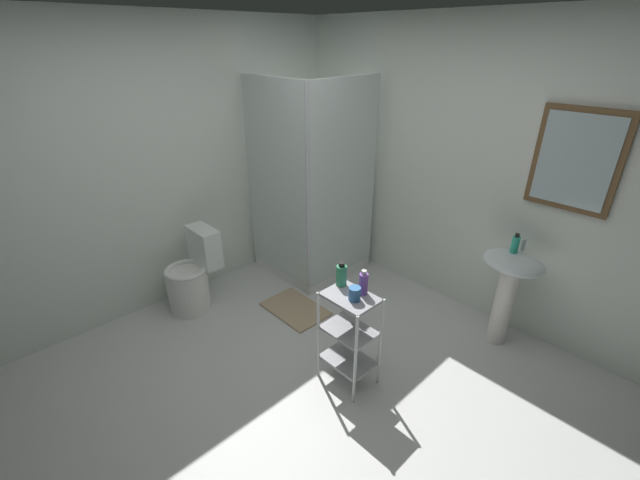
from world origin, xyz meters
name	(u,v)px	position (x,y,z in m)	size (l,w,h in m)	color
ground_plane	(306,389)	(0.00, 0.00, -0.01)	(4.20, 4.20, 0.02)	silver
wall_back	(463,171)	(0.01, 1.85, 1.25)	(4.20, 0.14, 2.50)	white
wall_left	(165,169)	(-1.85, 0.00, 1.25)	(0.10, 4.20, 2.50)	white
shower_stall	(311,232)	(-1.22, 1.18, 0.46)	(0.92, 0.92, 2.00)	white
pedestal_sink	(509,281)	(0.70, 1.52, 0.58)	(0.46, 0.37, 0.81)	white
sink_faucet	(523,245)	(0.70, 1.64, 0.86)	(0.03, 0.03, 0.10)	silver
toilet	(192,278)	(-1.48, -0.07, 0.31)	(0.37, 0.49, 0.76)	white
storage_cart	(349,332)	(0.14, 0.29, 0.44)	(0.38, 0.28, 0.74)	silver
hand_soap_bottle	(515,244)	(0.67, 1.56, 0.88)	(0.06, 0.06, 0.16)	#2DBC99
body_wash_bottle_green	(342,275)	(0.00, 0.35, 0.82)	(0.08, 0.08, 0.18)	#318D5C
conditioner_bottle_purple	(363,283)	(0.17, 0.38, 0.82)	(0.06, 0.06, 0.18)	purple
rinse_cup	(355,294)	(0.19, 0.28, 0.79)	(0.08, 0.08, 0.09)	#3870B2
bath_mat	(295,309)	(-0.79, 0.57, 0.01)	(0.60, 0.40, 0.02)	tan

